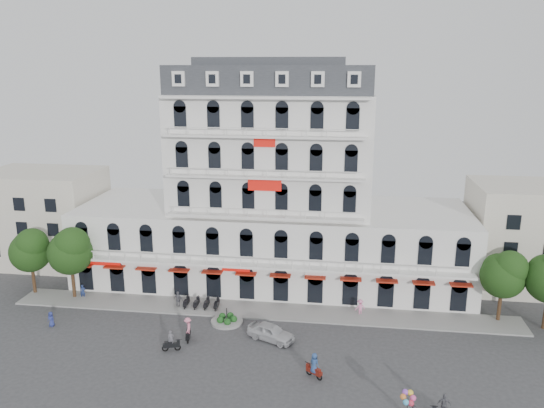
{
  "coord_description": "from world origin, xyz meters",
  "views": [
    {
      "loc": [
        7.95,
        -41.27,
        24.92
      ],
      "look_at": [
        1.02,
        10.0,
        11.4
      ],
      "focal_mm": 35.0,
      "sensor_mm": 36.0,
      "label": 1
    }
  ],
  "objects": [
    {
      "name": "pedestrian_mid",
      "position": [
        -8.84,
        8.69,
        0.91
      ],
      "size": [
        1.15,
        0.7,
        1.83
      ],
      "primitive_type": "imported",
      "rotation": [
        0.0,
        0.0,
        2.89
      ],
      "color": "slate",
      "rests_on": "ground"
    },
    {
      "name": "parked_car",
      "position": [
        1.84,
        3.21,
        0.78
      ],
      "size": [
        4.96,
        3.58,
        1.57
      ],
      "primitive_type": "imported",
      "rotation": [
        0.0,
        0.0,
        1.15
      ],
      "color": "silver",
      "rests_on": "ground"
    },
    {
      "name": "traffic_island",
      "position": [
        -3.0,
        6.0,
        0.26
      ],
      "size": [
        3.2,
        3.2,
        1.6
      ],
      "color": "gray",
      "rests_on": "ground"
    },
    {
      "name": "rider_northeast",
      "position": [
        15.8,
        -6.64,
        1.04
      ],
      "size": [
        1.7,
        0.44,
        2.13
      ],
      "rotation": [
        0.0,
        0.0,
        3.1
      ],
      "color": "black",
      "rests_on": "ground"
    },
    {
      "name": "tree_west_inner",
      "position": [
        -20.95,
        9.48,
        5.68
      ],
      "size": [
        4.76,
        4.76,
        8.25
      ],
      "color": "#382314",
      "rests_on": "ground"
    },
    {
      "name": "pedestrian_far",
      "position": [
        -20.0,
        9.5,
        0.8
      ],
      "size": [
        0.68,
        0.58,
        1.59
      ],
      "primitive_type": "imported",
      "rotation": [
        0.0,
        0.0,
        0.4
      ],
      "color": "navy",
      "rests_on": "ground"
    },
    {
      "name": "pedestrian_left",
      "position": [
        -20.0,
        2.96,
        0.77
      ],
      "size": [
        0.84,
        0.65,
        1.53
      ],
      "primitive_type": "imported",
      "rotation": [
        0.0,
        0.0,
        -0.24
      ],
      "color": "navy",
      "rests_on": "ground"
    },
    {
      "name": "ground",
      "position": [
        0.0,
        0.0,
        0.0
      ],
      "size": [
        120.0,
        120.0,
        0.0
      ],
      "primitive_type": "plane",
      "color": "#38383A",
      "rests_on": "ground"
    },
    {
      "name": "flank_building_east",
      "position": [
        30.0,
        20.0,
        6.0
      ],
      "size": [
        14.0,
        10.0,
        12.0
      ],
      "primitive_type": "cube",
      "color": "beige",
      "rests_on": "ground"
    },
    {
      "name": "flank_building_west",
      "position": [
        -30.0,
        20.0,
        6.0
      ],
      "size": [
        14.0,
        10.0,
        12.0
      ],
      "primitive_type": "cube",
      "color": "beige",
      "rests_on": "ground"
    },
    {
      "name": "main_building",
      "position": [
        0.0,
        18.0,
        9.96
      ],
      "size": [
        45.0,
        15.0,
        25.8
      ],
      "color": "silver",
      "rests_on": "ground"
    },
    {
      "name": "tree_west_outer",
      "position": [
        -25.95,
        9.98,
        5.35
      ],
      "size": [
        4.5,
        4.48,
        7.76
      ],
      "color": "#382314",
      "rests_on": "ground"
    },
    {
      "name": "balloon_vendor",
      "position": [
        13.39,
        -7.4,
        1.29
      ],
      "size": [
        1.36,
        1.27,
        2.45
      ],
      "color": "#56565D",
      "rests_on": "ground"
    },
    {
      "name": "sidewalk",
      "position": [
        0.0,
        9.0,
        0.08
      ],
      "size": [
        53.0,
        4.0,
        0.16
      ],
      "primitive_type": "cube",
      "color": "gray",
      "rests_on": "ground"
    },
    {
      "name": "rider_center",
      "position": [
        -5.81,
        2.06,
        1.23
      ],
      "size": [
        0.89,
        1.69,
        2.31
      ],
      "rotation": [
        0.0,
        0.0,
        4.89
      ],
      "color": "black",
      "rests_on": "ground"
    },
    {
      "name": "rider_east",
      "position": [
        6.21,
        -2.48,
        1.11
      ],
      "size": [
        1.43,
        1.18,
        2.22
      ],
      "rotation": [
        0.0,
        0.0,
        2.5
      ],
      "color": "maroon",
      "rests_on": "ground"
    },
    {
      "name": "pedestrian_right",
      "position": [
        10.24,
        9.5,
        0.86
      ],
      "size": [
        1.27,
        1.04,
        1.72
      ],
      "primitive_type": "imported",
      "rotation": [
        0.0,
        0.0,
        3.57
      ],
      "color": "pink",
      "rests_on": "ground"
    },
    {
      "name": "rider_west",
      "position": [
        -6.79,
        0.04,
        0.86
      ],
      "size": [
        1.66,
        0.76,
        1.99
      ],
      "rotation": [
        0.0,
        0.0,
        0.29
      ],
      "color": "black",
      "rests_on": "ground"
    },
    {
      "name": "tree_east_inner",
      "position": [
        24.05,
        9.98,
        5.21
      ],
      "size": [
        4.4,
        4.37,
        7.57
      ],
      "color": "#382314",
      "rests_on": "ground"
    },
    {
      "name": "parked_scooter_row",
      "position": [
        -6.35,
        8.8,
        0.0
      ],
      "size": [
        4.4,
        1.8,
        1.1
      ],
      "primitive_type": null,
      "color": "black",
      "rests_on": "ground"
    }
  ]
}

